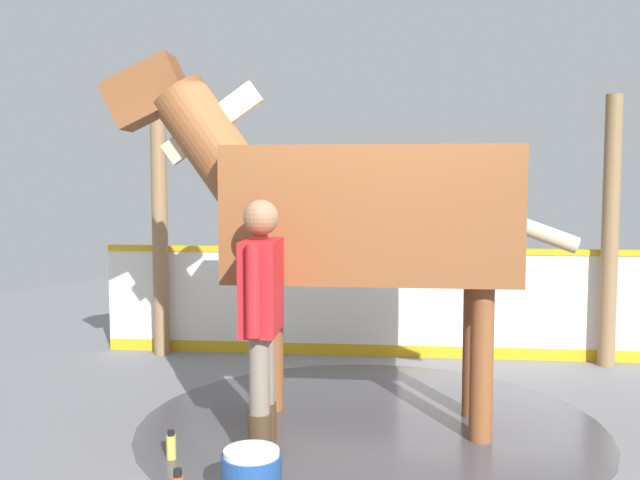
# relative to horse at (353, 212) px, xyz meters

# --- Properties ---
(ground_plane) EXTENTS (16.00, 16.00, 0.02)m
(ground_plane) POSITION_rel_horse_xyz_m (-0.15, -0.29, -1.58)
(ground_plane) COLOR gray
(wet_patch) EXTENTS (3.41, 3.41, 0.00)m
(wet_patch) POSITION_rel_horse_xyz_m (0.05, -0.12, -1.56)
(wet_patch) COLOR #4C4C54
(wet_patch) RESTS_ON ground
(barrier_wall) EXTENTS (2.46, 5.17, 1.12)m
(barrier_wall) POSITION_rel_horse_xyz_m (1.94, 0.76, -1.05)
(barrier_wall) COLOR white
(barrier_wall) RESTS_ON ground
(roof_post_near) EXTENTS (0.16, 0.16, 2.60)m
(roof_post_near) POSITION_rel_horse_xyz_m (0.85, 2.70, -0.26)
(roof_post_near) COLOR olive
(roof_post_near) RESTS_ON ground
(roof_post_far) EXTENTS (0.16, 0.16, 2.60)m
(roof_post_far) POSITION_rel_horse_xyz_m (2.72, -1.32, -0.26)
(roof_post_far) COLOR olive
(roof_post_far) RESTS_ON ground
(horse) EXTENTS (1.81, 3.19, 2.71)m
(horse) POSITION_rel_horse_xyz_m (0.00, 0.00, 0.00)
(horse) COLOR brown
(horse) RESTS_ON ground
(handler) EXTENTS (0.61, 0.41, 1.67)m
(handler) POSITION_rel_horse_xyz_m (-0.89, 0.18, -0.60)
(handler) COLOR #47331E
(handler) RESTS_ON ground
(wash_bucket) EXTENTS (0.33, 0.33, 0.33)m
(wash_bucket) POSITION_rel_horse_xyz_m (-1.50, -0.18, -1.40)
(wash_bucket) COLOR #1E478C
(wash_bucket) RESTS_ON ground
(bottle_shampoo) EXTENTS (0.06, 0.06, 0.19)m
(bottle_shampoo) POSITION_rel_horse_xyz_m (-1.20, 0.68, -1.48)
(bottle_shampoo) COLOR #D8CC4C
(bottle_shampoo) RESTS_ON ground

